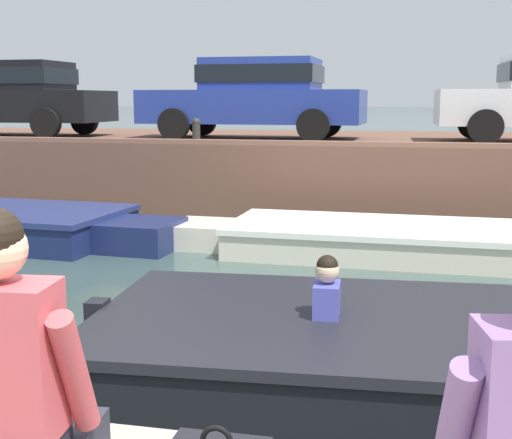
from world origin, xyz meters
The scene contains 8 objects.
ground_plane centered at (0.00, 4.61, 0.00)m, with size 400.00×400.00×0.00m, color #384C47.
far_quay_wall centered at (0.00, 12.22, 0.70)m, with size 60.00×6.00×1.40m, color brown.
far_wall_coping centered at (0.00, 9.34, 1.44)m, with size 60.00×0.24×0.08m, color brown.
boat_moored_central_cream centered at (0.92, 7.44, 0.22)m, with size 5.85×2.07×0.44m.
car_leftmost_black centered at (-7.15, 11.24, 2.25)m, with size 4.32×1.88×1.54m.
car_left_inner_blue centered at (-1.81, 11.24, 2.25)m, with size 4.33×1.95×1.54m.
mooring_bollard_mid centered at (-2.49, 9.47, 1.64)m, with size 0.15×0.15×0.44m.
person_seated_right centered at (0.00, -0.50, 1.24)m, with size 0.56×0.56×0.96m.
Camera 1 is at (1.28, -2.51, 2.17)m, focal length 50.00 mm.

